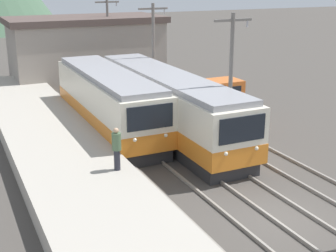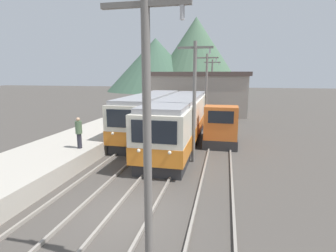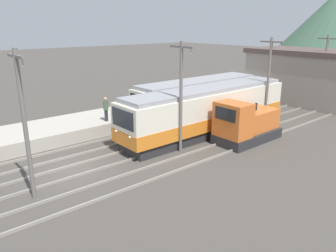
# 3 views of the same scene
# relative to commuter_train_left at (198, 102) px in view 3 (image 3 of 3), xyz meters

# --- Properties ---
(ground_plane) EXTENTS (200.00, 200.00, 0.00)m
(ground_plane) POSITION_rel_commuter_train_left_xyz_m (2.60, -12.41, -1.64)
(ground_plane) COLOR #47423D
(platform_left) EXTENTS (4.50, 54.00, 0.91)m
(platform_left) POSITION_rel_commuter_train_left_xyz_m (-3.65, -12.41, -1.19)
(platform_left) COLOR #ADA599
(platform_left) RESTS_ON ground
(track_left) EXTENTS (1.54, 60.00, 0.14)m
(track_left) POSITION_rel_commuter_train_left_xyz_m (0.00, -12.41, -1.57)
(track_left) COLOR gray
(track_left) RESTS_ON ground
(track_center) EXTENTS (1.54, 60.00, 0.14)m
(track_center) POSITION_rel_commuter_train_left_xyz_m (2.80, -12.41, -1.57)
(track_center) COLOR gray
(track_center) RESTS_ON ground
(track_right) EXTENTS (1.54, 60.00, 0.14)m
(track_right) POSITION_rel_commuter_train_left_xyz_m (5.80, -12.41, -1.57)
(track_right) COLOR gray
(track_right) RESTS_ON ground
(commuter_train_left) EXTENTS (2.84, 12.19, 3.53)m
(commuter_train_left) POSITION_rel_commuter_train_left_xyz_m (0.00, 0.00, 0.00)
(commuter_train_left) COLOR #28282B
(commuter_train_left) RESTS_ON ground
(commuter_train_center) EXTENTS (2.84, 15.04, 3.51)m
(commuter_train_center) POSITION_rel_commuter_train_left_xyz_m (2.80, -1.79, -0.01)
(commuter_train_center) COLOR #28282B
(commuter_train_center) RESTS_ON ground
(shunting_locomotive) EXTENTS (2.40, 5.05, 3.00)m
(shunting_locomotive) POSITION_rel_commuter_train_left_xyz_m (5.80, -1.17, -0.44)
(shunting_locomotive) COLOR #28282B
(shunting_locomotive) RESTS_ON ground
(catenary_mast_near) EXTENTS (2.00, 0.20, 6.96)m
(catenary_mast_near) POSITION_rel_commuter_train_left_xyz_m (4.31, -15.23, 2.16)
(catenary_mast_near) COLOR slate
(catenary_mast_near) RESTS_ON ground
(catenary_mast_mid) EXTENTS (2.00, 0.20, 6.96)m
(catenary_mast_mid) POSITION_rel_commuter_train_left_xyz_m (4.31, -5.91, 2.16)
(catenary_mast_mid) COLOR slate
(catenary_mast_mid) RESTS_ON ground
(catenary_mast_far) EXTENTS (2.00, 0.20, 6.96)m
(catenary_mast_far) POSITION_rel_commuter_train_left_xyz_m (4.31, 3.42, 2.16)
(catenary_mast_far) COLOR slate
(catenary_mast_far) RESTS_ON ground
(catenary_mast_distant) EXTENTS (2.00, 0.20, 6.96)m
(catenary_mast_distant) POSITION_rel_commuter_train_left_xyz_m (4.31, 12.74, 2.16)
(catenary_mast_distant) COLOR slate
(catenary_mast_distant) RESTS_ON ground
(person_on_platform) EXTENTS (0.38, 0.38, 1.82)m
(person_on_platform) POSITION_rel_commuter_train_left_xyz_m (-2.16, -7.59, 0.26)
(person_on_platform) COLOR #282833
(person_on_platform) RESTS_ON platform_left
(station_building) EXTENTS (12.60, 6.30, 5.46)m
(station_building) POSITION_rel_commuter_train_left_xyz_m (2.63, 13.59, 1.11)
(station_building) COLOR gray
(station_building) RESTS_ON ground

